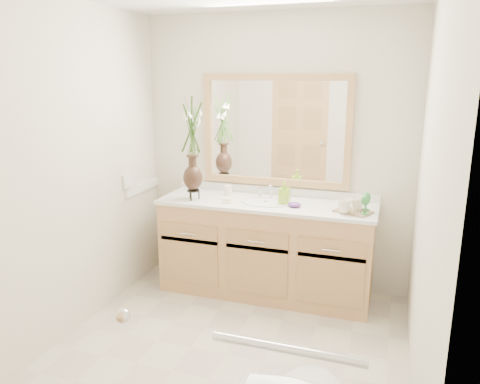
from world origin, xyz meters
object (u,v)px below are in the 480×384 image
(tray, at_px, (353,212))
(soap_bottle, at_px, (285,193))
(tumbler, at_px, (228,190))
(flower_vase, at_px, (192,137))

(tray, bearing_deg, soap_bottle, -166.78)
(tumbler, height_order, soap_bottle, soap_bottle)
(flower_vase, distance_m, soap_bottle, 0.91)
(soap_bottle, distance_m, tray, 0.59)
(soap_bottle, height_order, tray, soap_bottle)
(tumbler, bearing_deg, soap_bottle, -10.70)
(soap_bottle, bearing_deg, tray, -8.13)
(flower_vase, height_order, tray, flower_vase)
(tumbler, relative_size, tray, 0.33)
(tray, bearing_deg, flower_vase, -155.87)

